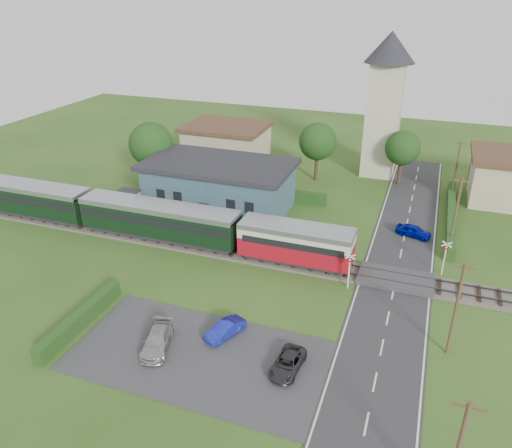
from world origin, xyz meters
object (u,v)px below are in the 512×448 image
(train, at_px, (131,215))
(pedestrian_near, at_px, (277,231))
(house_east, at_px, (509,177))
(car_park_blue, at_px, (225,329))
(church_tower, at_px, (386,95))
(car_on_road, at_px, (414,231))
(crossing_signal_far, at_px, (445,253))
(house_west, at_px, (227,144))
(equipment_hut, at_px, (127,203))
(car_park_silver, at_px, (157,340))
(pedestrian_far, at_px, (141,210))
(car_park_dark, at_px, (287,363))
(crossing_signal_near, at_px, (350,266))
(station_building, at_px, (219,185))

(train, xyz_separation_m, pedestrian_near, (13.97, 3.27, -0.92))
(house_east, bearing_deg, car_park_blue, -121.61)
(church_tower, relative_size, car_on_road, 5.20)
(car_park_blue, bearing_deg, crossing_signal_far, 68.06)
(house_west, height_order, car_on_road, house_west)
(train, relative_size, pedestrian_near, 26.60)
(equipment_hut, bearing_deg, car_park_silver, -52.25)
(house_west, distance_m, house_east, 35.01)
(church_tower, relative_size, crossing_signal_far, 5.37)
(house_west, xyz_separation_m, house_east, (35.00, -1.00, 0.00))
(train, relative_size, pedestrian_far, 27.14)
(car_park_silver, height_order, car_park_dark, car_park_silver)
(crossing_signal_far, bearing_deg, church_tower, 110.02)
(car_park_silver, bearing_deg, house_west, 89.13)
(train, bearing_deg, crossing_signal_near, -6.27)
(house_west, bearing_deg, house_east, -1.64)
(house_west, relative_size, crossing_signal_near, 3.30)
(church_tower, distance_m, car_park_dark, 40.48)
(equipment_hut, relative_size, crossing_signal_far, 0.78)
(car_park_blue, xyz_separation_m, pedestrian_near, (-0.93, 14.77, 0.65))
(equipment_hut, distance_m, station_building, 9.92)
(car_on_road, bearing_deg, car_park_dark, -179.62)
(station_building, xyz_separation_m, car_park_silver, (5.51, -23.25, -2.02))
(house_east, bearing_deg, pedestrian_far, -152.31)
(crossing_signal_near, xyz_separation_m, pedestrian_near, (-7.95, 5.67, -0.88))
(pedestrian_far, bearing_deg, car_park_blue, -138.19)
(car_on_road, bearing_deg, pedestrian_near, 131.05)
(station_building, distance_m, car_park_silver, 23.98)
(equipment_hut, bearing_deg, pedestrian_near, 0.23)
(station_building, bearing_deg, car_park_blue, -65.40)
(house_east, xyz_separation_m, car_on_road, (-9.23, -13.00, -2.17))
(car_on_road, bearing_deg, equipment_hut, 117.49)
(equipment_hut, xyz_separation_m, crossing_signal_near, (24.40, -5.61, 0.39))
(equipment_hut, xyz_separation_m, house_west, (3.00, 19.80, 1.04))
(house_east, bearing_deg, pedestrian_near, -139.00)
(crossing_signal_far, height_order, car_park_blue, crossing_signal_far)
(equipment_hut, distance_m, house_east, 42.41)
(car_park_blue, height_order, car_park_dark, car_park_blue)
(equipment_hut, bearing_deg, pedestrian_far, -7.11)
(house_east, distance_m, car_on_road, 16.08)
(equipment_hut, bearing_deg, house_east, 26.32)
(train, distance_m, house_west, 23.01)
(car_park_dark, bearing_deg, station_building, 127.52)
(train, xyz_separation_m, car_park_dark, (20.02, -13.30, -1.61))
(equipment_hut, distance_m, car_on_road, 29.37)
(church_tower, distance_m, crossing_signal_far, 26.39)
(crossing_signal_near, relative_size, car_park_dark, 0.92)
(station_building, height_order, car_park_silver, station_building)
(car_park_dark, bearing_deg, train, 150.88)
(equipment_hut, distance_m, car_park_dark, 27.93)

